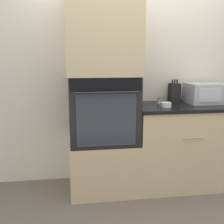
% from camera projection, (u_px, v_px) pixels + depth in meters
% --- Properties ---
extents(ground_plane, '(12.00, 12.00, 0.00)m').
position_uv_depth(ground_plane, '(141.00, 199.00, 2.72)').
color(ground_plane, '#6B6056').
extents(wall_back, '(8.00, 0.05, 2.50)m').
position_uv_depth(wall_back, '(131.00, 75.00, 3.08)').
color(wall_back, silver).
rests_on(wall_back, ground_plane).
extents(oven_cabinet_base, '(0.73, 0.60, 0.56)m').
position_uv_depth(oven_cabinet_base, '(104.00, 165.00, 2.91)').
color(oven_cabinet_base, beige).
rests_on(oven_cabinet_base, ground_plane).
extents(wall_oven, '(0.70, 0.64, 0.70)m').
position_uv_depth(wall_oven, '(103.00, 109.00, 2.78)').
color(wall_oven, black).
rests_on(wall_oven, oven_cabinet_base).
extents(oven_cabinet_upper, '(0.73, 0.60, 0.84)m').
position_uv_depth(oven_cabinet_upper, '(103.00, 33.00, 2.63)').
color(oven_cabinet_upper, beige).
rests_on(oven_cabinet_upper, wall_oven).
extents(counter_unit, '(1.06, 0.63, 0.94)m').
position_uv_depth(counter_unit, '(180.00, 145.00, 2.99)').
color(counter_unit, beige).
rests_on(counter_unit, ground_plane).
extents(microwave, '(0.40, 0.34, 0.22)m').
position_uv_depth(microwave, '(205.00, 93.00, 3.00)').
color(microwave, '#B2B5BA').
rests_on(microwave, counter_unit).
extents(knife_block, '(0.11, 0.13, 0.26)m').
position_uv_depth(knife_block, '(174.00, 93.00, 3.07)').
color(knife_block, black).
rests_on(knife_block, counter_unit).
extents(bowl, '(0.11, 0.11, 0.05)m').
position_uv_depth(bowl, '(166.00, 105.00, 2.75)').
color(bowl, white).
rests_on(bowl, counter_unit).
extents(condiment_jar_near, '(0.04, 0.04, 0.07)m').
position_uv_depth(condiment_jar_near, '(159.00, 101.00, 2.94)').
color(condiment_jar_near, silver).
rests_on(condiment_jar_near, counter_unit).
extents(condiment_jar_mid, '(0.06, 0.06, 0.10)m').
position_uv_depth(condiment_jar_mid, '(138.00, 98.00, 3.07)').
color(condiment_jar_mid, brown).
rests_on(condiment_jar_mid, counter_unit).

